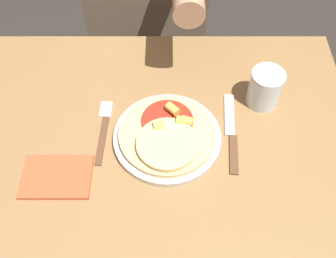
% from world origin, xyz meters
% --- Properties ---
extents(dining_table, '(0.96, 0.79, 0.73)m').
position_xyz_m(dining_table, '(0.00, 0.00, 0.60)').
color(dining_table, olive).
rests_on(dining_table, ground_plane).
extents(plate, '(0.24, 0.24, 0.01)m').
position_xyz_m(plate, '(0.04, 0.06, 0.73)').
color(plate, beige).
rests_on(plate, dining_table).
extents(pizza, '(0.22, 0.22, 0.04)m').
position_xyz_m(pizza, '(0.05, 0.05, 0.75)').
color(pizza, '#DBBC7A').
rests_on(pizza, plate).
extents(fork, '(0.03, 0.18, 0.00)m').
position_xyz_m(fork, '(-0.10, 0.09, 0.73)').
color(fork, brown).
rests_on(fork, dining_table).
extents(knife, '(0.03, 0.22, 0.00)m').
position_xyz_m(knife, '(0.19, 0.07, 0.73)').
color(knife, brown).
rests_on(knife, dining_table).
extents(drinking_glass, '(0.08, 0.08, 0.09)m').
position_xyz_m(drinking_glass, '(0.27, 0.17, 0.77)').
color(drinking_glass, silver).
rests_on(drinking_glass, dining_table).
extents(napkin, '(0.15, 0.10, 0.01)m').
position_xyz_m(napkin, '(-0.19, -0.04, 0.73)').
color(napkin, '#C6512D').
rests_on(napkin, dining_table).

